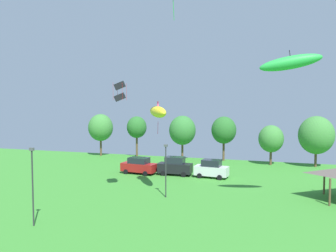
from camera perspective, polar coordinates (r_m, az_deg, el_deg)
kite_flying_0 at (r=37.24m, az=-1.64°, el=2.29°), size 3.90×5.21×3.45m
kite_flying_1 at (r=36.34m, az=-7.74°, el=5.53°), size 1.51×1.43×2.10m
kite_flying_3 at (r=33.41m, az=19.05°, el=9.59°), size 5.59×1.77×2.12m
parked_car_leftmost at (r=48.39m, az=-4.69°, el=-6.35°), size 4.94×2.52×2.21m
parked_car_second_from_left at (r=47.32m, az=1.13°, el=-6.45°), size 4.47×2.04×2.44m
parked_car_third_from_left at (r=46.05m, az=6.99°, el=-6.84°), size 4.38×2.35×2.32m
light_post_0 at (r=29.92m, az=-20.90°, el=-8.40°), size 0.36×0.20×6.20m
light_post_1 at (r=36.24m, az=-0.36°, el=-6.62°), size 0.36×0.20×5.43m
treeline_tree_0 at (r=64.62m, az=-10.76°, el=-0.26°), size 4.39×4.39×7.49m
treeline_tree_1 at (r=62.84m, az=-5.04°, el=-0.22°), size 3.48×3.48×7.12m
treeline_tree_2 at (r=59.75m, az=2.33°, el=-0.71°), size 4.48×4.48×7.35m
treeline_tree_3 at (r=58.81m, az=8.94°, el=-0.67°), size 4.05×4.05×7.29m
treeline_tree_4 at (r=56.64m, az=16.20°, el=-1.99°), size 3.79×3.79×6.13m
treeline_tree_5 at (r=57.13m, az=22.69°, el=-1.36°), size 5.16×5.16×7.59m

